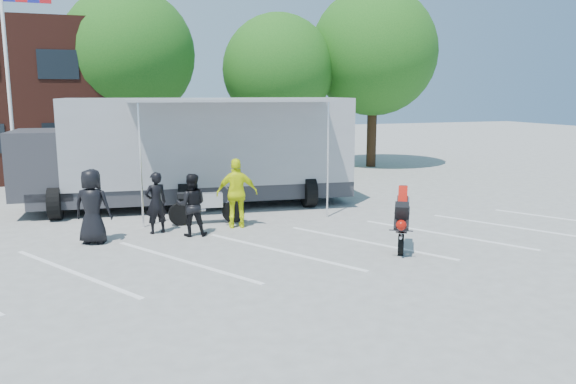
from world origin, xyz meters
TOP-DOWN VIEW (x-y plane):
  - ground at (0.00, 0.00)m, footprint 100.00×100.00m
  - parking_bay_lines at (0.00, 1.00)m, footprint 18.09×13.33m
  - flagpole at (-6.24, 10.00)m, footprint 1.61×0.12m
  - tree_left at (-2.00, 16.00)m, footprint 6.12×6.12m
  - tree_mid at (5.00, 15.00)m, footprint 5.44×5.44m
  - tree_right at (10.00, 14.50)m, footprint 6.46×6.46m
  - transporter_truck at (-0.64, 7.30)m, footprint 12.08×6.78m
  - parked_motorcycle at (-0.90, 4.51)m, footprint 2.36×1.00m
  - stunt_bike_rider at (3.13, 0.23)m, footprint 1.42×1.66m
  - spectator_leather_a at (-4.11, 3.40)m, footprint 1.12×0.96m
  - spectator_leather_b at (-2.44, 3.90)m, footprint 0.71×0.56m
  - spectator_leather_c at (-1.57, 3.30)m, footprint 0.95×0.81m
  - spectator_hivis at (-0.16, 3.78)m, footprint 1.25×0.71m

SIDE VIEW (x-z plane):
  - ground at x=0.00m, z-range 0.00..0.00m
  - transporter_truck at x=-0.64m, z-range -1.84..1.84m
  - parked_motorcycle at x=-0.90m, z-range -0.60..0.60m
  - stunt_bike_rider at x=3.13m, z-range -0.89..0.89m
  - parking_bay_lines at x=0.00m, z-range 0.00..0.01m
  - spectator_leather_c at x=-1.57m, z-range 0.00..1.71m
  - spectator_leather_b at x=-2.44m, z-range 0.00..1.72m
  - spectator_leather_a at x=-4.11m, z-range 0.00..1.95m
  - spectator_hivis at x=-0.16m, z-range 0.00..2.01m
  - tree_mid at x=5.00m, z-range 1.10..8.78m
  - flagpole at x=-6.24m, z-range 1.05..9.05m
  - tree_left at x=-2.00m, z-range 1.25..9.89m
  - tree_right at x=10.00m, z-range 1.32..10.44m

